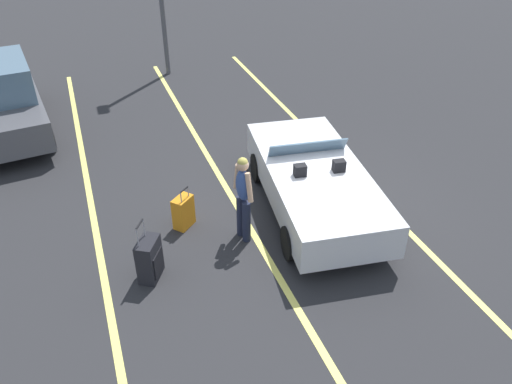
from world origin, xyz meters
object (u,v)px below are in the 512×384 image
convertible_car (311,178)px  suitcase_medium_bright (183,212)px  traveler_person (243,194)px  suitcase_large_black (150,259)px

convertible_car → suitcase_medium_bright: (0.14, 2.51, -0.28)m
convertible_car → traveler_person: (-0.56, 1.58, 0.34)m
convertible_car → suitcase_large_black: convertible_car is taller
suitcase_medium_bright → traveler_person: bearing=-168.2°
suitcase_large_black → suitcase_medium_bright: suitcase_large_black is taller
suitcase_medium_bright → suitcase_large_black: bearing=103.4°
suitcase_large_black → suitcase_medium_bright: bearing=85.6°
suitcase_large_black → convertible_car: bearing=48.0°
convertible_car → suitcase_medium_bright: bearing=94.7°
suitcase_medium_bright → traveler_person: size_ratio=0.51×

